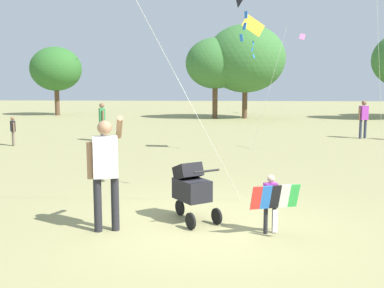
# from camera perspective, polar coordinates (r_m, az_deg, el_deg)

# --- Properties ---
(ground_plane) EXTENTS (120.00, 120.00, 0.00)m
(ground_plane) POSITION_cam_1_polar(r_m,az_deg,el_deg) (7.67, 2.29, -10.37)
(ground_plane) COLOR #938E5B
(treeline_distant) EXTENTS (33.44, 6.63, 6.55)m
(treeline_distant) POSITION_cam_1_polar(r_m,az_deg,el_deg) (33.13, 13.51, 10.21)
(treeline_distant) COLOR brown
(treeline_distant) RESTS_ON ground
(child_with_butterfly_kite) EXTENTS (0.78, 0.45, 0.95)m
(child_with_butterfly_kite) POSITION_cam_1_polar(r_m,az_deg,el_deg) (7.23, 10.05, -6.86)
(child_with_butterfly_kite) COLOR #232328
(child_with_butterfly_kite) RESTS_ON ground
(person_adult_flyer) EXTENTS (0.59, 0.65, 1.88)m
(person_adult_flyer) POSITION_cam_1_polar(r_m,az_deg,el_deg) (7.30, -10.92, -2.64)
(person_adult_flyer) COLOR #232328
(person_adult_flyer) RESTS_ON ground
(stroller) EXTENTS (0.90, 1.05, 1.03)m
(stroller) POSITION_cam_1_polar(r_m,az_deg,el_deg) (7.80, -0.10, -5.43)
(stroller) COLOR black
(stroller) RESTS_ON ground
(kite_orange_delta) EXTENTS (1.35, 1.27, 4.68)m
(kite_orange_delta) POSITION_cam_1_polar(r_m,az_deg,el_deg) (15.38, 7.86, 14.05)
(kite_orange_delta) COLOR #F4A319
(kite_orange_delta) RESTS_ON ground
(person_red_shirt) EXTENTS (0.35, 0.47, 1.61)m
(person_red_shirt) POSITION_cam_1_polar(r_m,az_deg,el_deg) (19.22, -11.33, 3.16)
(person_red_shirt) COLOR #33384C
(person_red_shirt) RESTS_ON ground
(person_sitting_far) EXTENTS (0.50, 0.35, 1.68)m
(person_sitting_far) POSITION_cam_1_polar(r_m,az_deg,el_deg) (21.23, 20.92, 3.32)
(person_sitting_far) COLOR #33384C
(person_sitting_far) RESTS_ON ground
(person_couple_left) EXTENTS (0.27, 0.30, 1.14)m
(person_couple_left) POSITION_cam_1_polar(r_m,az_deg,el_deg) (18.75, -21.76, 1.81)
(person_couple_left) COLOR #7F705B
(person_couple_left) RESTS_ON ground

